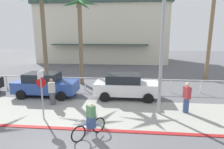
% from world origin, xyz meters
% --- Properties ---
extents(ground_plane, '(80.00, 80.00, 0.00)m').
position_xyz_m(ground_plane, '(0.00, 10.00, 0.00)').
color(ground_plane, '#5B5B60').
extents(sidewalk_strip, '(44.00, 4.00, 0.02)m').
position_xyz_m(sidewalk_strip, '(0.00, 4.20, 0.01)').
color(sidewalk_strip, '#9E9E93').
rests_on(sidewalk_strip, ground).
extents(curb_paint, '(44.00, 0.24, 0.03)m').
position_xyz_m(curb_paint, '(0.00, 2.20, 0.01)').
color(curb_paint, maroon).
rests_on(curb_paint, ground).
extents(building_backdrop, '(20.83, 11.70, 9.39)m').
position_xyz_m(building_backdrop, '(-2.13, 27.14, 4.71)').
color(building_backdrop, beige).
rests_on(building_backdrop, ground).
extents(rail_fence, '(24.53, 0.08, 1.04)m').
position_xyz_m(rail_fence, '(-0.00, 8.50, 0.84)').
color(rail_fence, white).
rests_on(rail_fence, ground).
extents(stop_sign_bike_lane, '(0.52, 0.56, 2.56)m').
position_xyz_m(stop_sign_bike_lane, '(-2.01, 3.09, 1.68)').
color(stop_sign_bike_lane, gray).
rests_on(stop_sign_bike_lane, ground).
extents(streetlight_curb, '(0.24, 2.54, 7.50)m').
position_xyz_m(streetlight_curb, '(4.06, 4.18, 4.28)').
color(streetlight_curb, '#9EA0A5').
rests_on(streetlight_curb, ground).
extents(palm_tree_2, '(3.63, 3.35, 7.85)m').
position_xyz_m(palm_tree_2, '(-5.22, 10.59, 5.93)').
color(palm_tree_2, '#756047').
rests_on(palm_tree_2, ground).
extents(palm_tree_3, '(3.15, 2.92, 7.25)m').
position_xyz_m(palm_tree_3, '(-1.87, 10.38, 5.25)').
color(palm_tree_3, '#756047').
rests_on(palm_tree_3, ground).
extents(palm_tree_4, '(2.82, 3.56, 9.52)m').
position_xyz_m(palm_tree_4, '(9.89, 13.07, 7.00)').
color(palm_tree_4, '#846B4C').
rests_on(palm_tree_4, ground).
extents(car_blue_1, '(4.40, 2.02, 1.69)m').
position_xyz_m(car_blue_1, '(-3.57, 6.76, 0.87)').
color(car_blue_1, '#284793').
rests_on(car_blue_1, ground).
extents(car_white_2, '(4.40, 2.02, 1.69)m').
position_xyz_m(car_white_2, '(2.17, 6.89, 0.87)').
color(car_white_2, white).
rests_on(car_white_2, ground).
extents(cyclist_blue_0, '(1.21, 1.44, 1.50)m').
position_xyz_m(cyclist_blue_0, '(0.77, 1.71, 0.69)').
color(cyclist_blue_0, black).
rests_on(cyclist_blue_0, ground).
extents(pedestrian_0, '(0.46, 0.41, 1.70)m').
position_xyz_m(pedestrian_0, '(-2.39, 5.12, 0.78)').
color(pedestrian_0, '#4C4C51').
rests_on(pedestrian_0, ground).
extents(pedestrian_1, '(0.42, 0.47, 1.77)m').
position_xyz_m(pedestrian_1, '(5.61, 4.68, 0.82)').
color(pedestrian_1, '#384C7A').
rests_on(pedestrian_1, ground).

